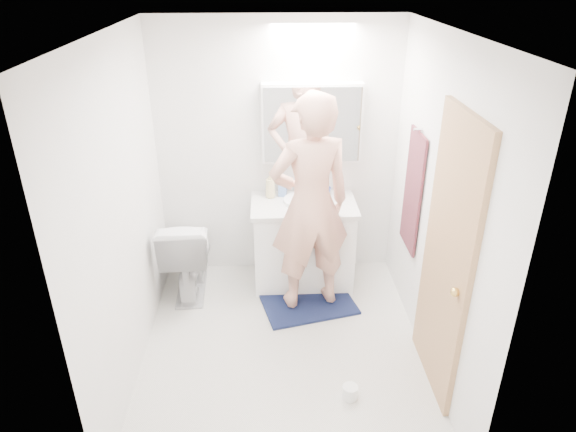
{
  "coord_description": "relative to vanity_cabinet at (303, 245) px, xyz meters",
  "views": [
    {
      "loc": [
        -0.11,
        -3.23,
        2.78
      ],
      "look_at": [
        0.05,
        0.25,
        1.05
      ],
      "focal_mm": 32.14,
      "sensor_mm": 36.0,
      "label": 1
    }
  ],
  "objects": [
    {
      "name": "floor",
      "position": [
        -0.22,
        -0.96,
        -0.39
      ],
      "size": [
        2.5,
        2.5,
        0.0
      ],
      "primitive_type": "plane",
      "color": "silver",
      "rests_on": "ground"
    },
    {
      "name": "ceiling",
      "position": [
        -0.22,
        -0.96,
        2.01
      ],
      "size": [
        2.5,
        2.5,
        0.0
      ],
      "primitive_type": "plane",
      "rotation": [
        3.14,
        0.0,
        0.0
      ],
      "color": "white",
      "rests_on": "floor"
    },
    {
      "name": "wall_back",
      "position": [
        -0.22,
        0.29,
        0.81
      ],
      "size": [
        2.5,
        0.0,
        2.5
      ],
      "primitive_type": "plane",
      "rotation": [
        1.57,
        0.0,
        0.0
      ],
      "color": "white",
      "rests_on": "floor"
    },
    {
      "name": "wall_front",
      "position": [
        -0.22,
        -2.21,
        0.81
      ],
      "size": [
        2.5,
        0.0,
        2.5
      ],
      "primitive_type": "plane",
      "rotation": [
        -1.57,
        0.0,
        0.0
      ],
      "color": "white",
      "rests_on": "floor"
    },
    {
      "name": "wall_left",
      "position": [
        -1.32,
        -0.96,
        0.81
      ],
      "size": [
        0.0,
        2.5,
        2.5
      ],
      "primitive_type": "plane",
      "rotation": [
        1.57,
        0.0,
        1.57
      ],
      "color": "white",
      "rests_on": "floor"
    },
    {
      "name": "wall_right",
      "position": [
        0.88,
        -0.96,
        0.81
      ],
      "size": [
        0.0,
        2.5,
        2.5
      ],
      "primitive_type": "plane",
      "rotation": [
        1.57,
        0.0,
        -1.57
      ],
      "color": "white",
      "rests_on": "floor"
    },
    {
      "name": "vanity_cabinet",
      "position": [
        0.0,
        0.0,
        0.0
      ],
      "size": [
        0.9,
        0.55,
        0.78
      ],
      "primitive_type": "cube",
      "color": "white",
      "rests_on": "floor"
    },
    {
      "name": "countertop",
      "position": [
        -0.0,
        -0.0,
        0.41
      ],
      "size": [
        0.95,
        0.58,
        0.04
      ],
      "primitive_type": "cube",
      "color": "silver",
      "rests_on": "vanity_cabinet"
    },
    {
      "name": "sink_basin",
      "position": [
        -0.0,
        0.03,
        0.45
      ],
      "size": [
        0.36,
        0.36,
        0.03
      ],
      "primitive_type": "cylinder",
      "color": "white",
      "rests_on": "countertop"
    },
    {
      "name": "faucet",
      "position": [
        -0.0,
        0.22,
        0.51
      ],
      "size": [
        0.02,
        0.02,
        0.16
      ],
      "primitive_type": "cylinder",
      "color": "silver",
      "rests_on": "countertop"
    },
    {
      "name": "medicine_cabinet",
      "position": [
        0.08,
        0.21,
        1.11
      ],
      "size": [
        0.88,
        0.14,
        0.7
      ],
      "primitive_type": "cube",
      "color": "white",
      "rests_on": "wall_back"
    },
    {
      "name": "mirror_panel",
      "position": [
        0.08,
        0.13,
        1.11
      ],
      "size": [
        0.84,
        0.01,
        0.66
      ],
      "primitive_type": "cube",
      "color": "silver",
      "rests_on": "medicine_cabinet"
    },
    {
      "name": "toilet",
      "position": [
        -1.06,
        -0.11,
        0.0
      ],
      "size": [
        0.47,
        0.79,
        0.79
      ],
      "primitive_type": "imported",
      "rotation": [
        0.0,
        0.0,
        3.18
      ],
      "color": "silver",
      "rests_on": "floor"
    },
    {
      "name": "bath_rug",
      "position": [
        0.02,
        -0.4,
        -0.38
      ],
      "size": [
        0.91,
        0.73,
        0.02
      ],
      "primitive_type": "cube",
      "rotation": [
        0.0,
        0.0,
        0.24
      ],
      "color": "#151C44",
      "rests_on": "floor"
    },
    {
      "name": "person",
      "position": [
        0.02,
        -0.4,
        0.6
      ],
      "size": [
        0.77,
        0.6,
        1.88
      ],
      "primitive_type": "imported",
      "rotation": [
        0.0,
        0.0,
        3.38
      ],
      "color": "#E3A188",
      "rests_on": "bath_rug"
    },
    {
      "name": "door",
      "position": [
        0.86,
        -1.31,
        0.61
      ],
      "size": [
        0.04,
        0.8,
        2.0
      ],
      "primitive_type": "cube",
      "color": "tan",
      "rests_on": "wall_right"
    },
    {
      "name": "door_knob",
      "position": [
        0.82,
        -1.61,
        0.56
      ],
      "size": [
        0.06,
        0.06,
        0.06
      ],
      "primitive_type": "sphere",
      "color": "gold",
      "rests_on": "door"
    },
    {
      "name": "towel",
      "position": [
        0.85,
        -0.41,
        0.71
      ],
      "size": [
        0.02,
        0.42,
        1.0
      ],
      "primitive_type": "cube",
      "color": "#13253C",
      "rests_on": "wall_right"
    },
    {
      "name": "towel_hook",
      "position": [
        0.84,
        -0.41,
        1.23
      ],
      "size": [
        0.07,
        0.02,
        0.02
      ],
      "primitive_type": "cylinder",
      "rotation": [
        0.0,
        1.57,
        0.0
      ],
      "color": "silver",
      "rests_on": "wall_right"
    },
    {
      "name": "soap_bottle_a",
      "position": [
        -0.3,
        0.15,
        0.55
      ],
      "size": [
        0.13,
        0.13,
        0.25
      ],
      "primitive_type": "imported",
      "rotation": [
        0.0,
        0.0,
        0.45
      ],
      "color": "beige",
      "rests_on": "countertop"
    },
    {
      "name": "soap_bottle_b",
      "position": [
        -0.18,
        0.18,
        0.51
      ],
      "size": [
        0.09,
        0.09,
        0.17
      ],
      "primitive_type": "imported",
      "rotation": [
        0.0,
        0.0,
        -0.16
      ],
      "color": "#5D83C8",
      "rests_on": "countertop"
    },
    {
      "name": "toothbrush_cup",
      "position": [
        0.22,
        0.16,
        0.47
      ],
      "size": [
        0.1,
        0.1,
        0.08
      ],
      "primitive_type": "imported",
      "rotation": [
        0.0,
        0.0,
        -0.17
      ],
      "color": "#3B54B2",
      "rests_on": "countertop"
    },
    {
      "name": "toilet_paper_roll",
      "position": [
        0.23,
        -1.52,
        -0.34
      ],
      "size": [
        0.11,
        0.11,
        0.1
      ],
      "primitive_type": "cylinder",
      "color": "white",
      "rests_on": "floor"
    }
  ]
}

